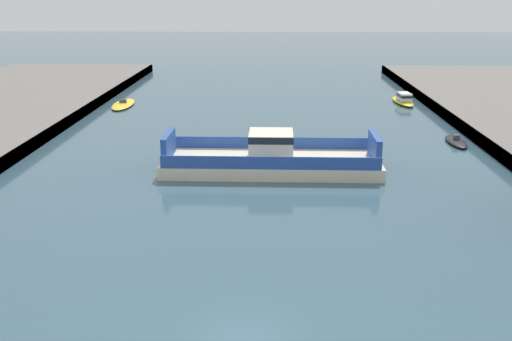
{
  "coord_description": "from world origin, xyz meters",
  "views": [
    {
      "loc": [
        1.23,
        -22.93,
        15.41
      ],
      "look_at": [
        0.0,
        19.36,
        2.0
      ],
      "focal_mm": 40.22,
      "sensor_mm": 36.0,
      "label": 1
    }
  ],
  "objects": [
    {
      "name": "ground_plane",
      "position": [
        0.0,
        0.0,
        0.0
      ],
      "size": [
        400.0,
        400.0,
        0.0
      ],
      "primitive_type": "plane",
      "color": "#385666"
    },
    {
      "name": "moored_boat_near_right",
      "position": [
        19.66,
        57.52,
        0.59
      ],
      "size": [
        2.71,
        7.64,
        1.59
      ],
      "color": "yellow",
      "rests_on": "ground"
    },
    {
      "name": "moored_boat_mid_left",
      "position": [
        -19.46,
        54.87,
        0.21
      ],
      "size": [
        3.09,
        8.51,
        0.91
      ],
      "color": "yellow",
      "rests_on": "ground"
    },
    {
      "name": "moored_boat_near_left",
      "position": [
        20.45,
        35.61,
        0.23
      ],
      "size": [
        1.78,
        5.41,
        0.94
      ],
      "color": "black",
      "rests_on": "ground"
    },
    {
      "name": "chain_ferry",
      "position": [
        1.13,
        25.81,
        1.07
      ],
      "size": [
        19.21,
        6.79,
        3.49
      ],
      "color": "beige",
      "rests_on": "ground"
    }
  ]
}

